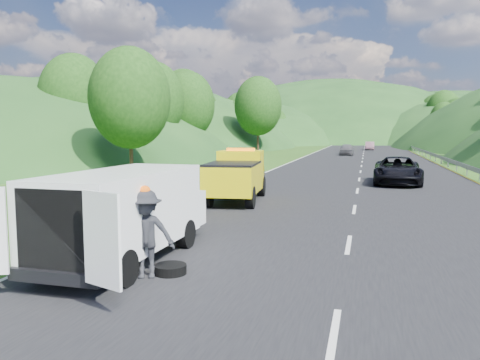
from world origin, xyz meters
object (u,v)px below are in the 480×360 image
(white_van, at_px, (126,211))
(child, at_px, (182,223))
(suitcase, at_px, (142,207))
(tow_truck, at_px, (237,176))
(spare_tire, at_px, (170,274))
(woman, at_px, (174,220))
(worker, at_px, (147,278))
(passing_suv, at_px, (397,184))

(white_van, relative_size, child, 5.56)
(suitcase, bearing_deg, tow_truck, 56.75)
(suitcase, distance_m, spare_tire, 7.83)
(woman, height_order, worker, worker)
(woman, height_order, passing_suv, passing_suv)
(suitcase, relative_size, passing_suv, 0.09)
(tow_truck, distance_m, worker, 11.16)
(tow_truck, distance_m, suitcase, 4.87)
(tow_truck, bearing_deg, spare_tire, -87.97)
(white_van, bearing_deg, passing_suv, 69.46)
(spare_tire, bearing_deg, suitcase, 121.42)
(white_van, xyz_separation_m, spare_tire, (1.42, -0.71, -1.24))
(worker, xyz_separation_m, passing_suv, (6.25, 20.08, 0.00))
(worker, distance_m, spare_tire, 0.53)
(white_van, bearing_deg, tow_truck, 90.61)
(white_van, distance_m, passing_suv, 20.40)
(spare_tire, bearing_deg, worker, -136.61)
(worker, distance_m, suitcase, 7.96)
(passing_suv, bearing_deg, woman, -118.93)
(white_van, height_order, spare_tire, white_van)
(suitcase, bearing_deg, passing_suv, 52.64)
(tow_truck, bearing_deg, woman, -107.24)
(woman, bearing_deg, child, -143.51)
(tow_truck, distance_m, child, 5.44)
(tow_truck, distance_m, spare_tire, 10.85)
(woman, distance_m, passing_suv, 16.13)
(spare_tire, bearing_deg, white_van, 153.66)
(woman, xyz_separation_m, spare_tire, (2.43, -5.89, 0.00))
(passing_suv, bearing_deg, child, -116.47)
(worker, bearing_deg, child, 85.09)
(tow_truck, height_order, spare_tire, tow_truck)
(white_van, xyz_separation_m, worker, (1.04, -1.07, -1.24))
(white_van, distance_m, suitcase, 6.61)
(tow_truck, height_order, child, tow_truck)
(tow_truck, xyz_separation_m, child, (-0.46, -5.29, -1.15))
(spare_tire, height_order, passing_suv, passing_suv)
(white_van, distance_m, worker, 1.94)
(woman, relative_size, child, 1.31)
(child, height_order, worker, worker)
(woman, distance_m, child, 0.72)
(spare_tire, bearing_deg, woman, 112.46)
(child, bearing_deg, tow_truck, 119.76)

